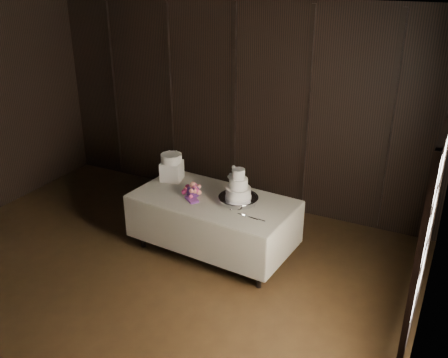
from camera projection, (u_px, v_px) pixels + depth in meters
room at (63, 199)px, 4.42m from camera, size 6.08×7.08×3.08m
window at (429, 230)px, 3.52m from camera, size 0.06×1.16×1.56m
display_table at (213, 223)px, 6.25m from camera, size 2.06×1.19×0.76m
cake_stand at (238, 200)px, 5.96m from camera, size 0.56×0.56×0.09m
wedding_cake at (236, 186)px, 5.88m from camera, size 0.35×0.30×0.36m
bouquet at (193, 191)px, 6.15m from camera, size 0.49×0.51×0.20m
box_pedestal at (172, 171)px, 6.58m from camera, size 0.31×0.31×0.25m
small_cake at (171, 158)px, 6.51m from camera, size 0.30×0.30×0.11m
cake_knife at (248, 216)px, 5.67m from camera, size 0.37×0.07×0.01m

